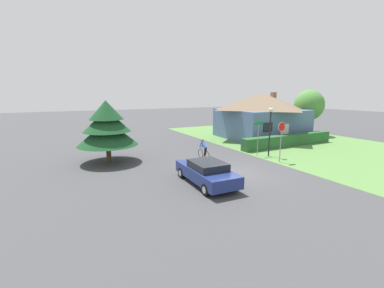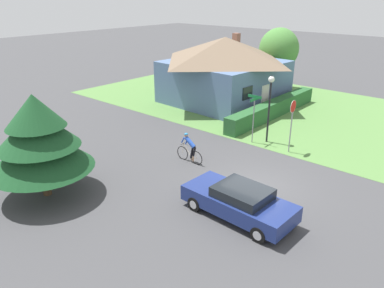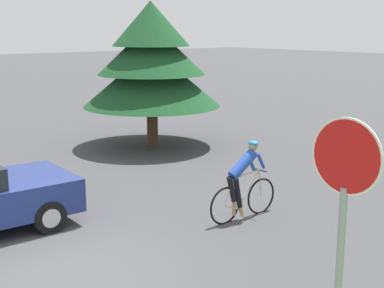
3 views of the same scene
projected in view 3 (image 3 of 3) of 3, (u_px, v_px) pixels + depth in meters
name	position (u px, v px, depth m)	size (l,w,h in m)	color
ground_plane	(48.00, 276.00, 8.26)	(140.00, 140.00, 0.00)	#424244
cyclist	(243.00, 182.00, 10.62)	(0.44, 1.76, 1.59)	black
stop_sign	(343.00, 216.00, 4.77)	(0.70, 0.07, 3.01)	gray
conifer_tall_near	(151.00, 62.00, 16.86)	(4.38, 4.38, 4.58)	#4C3823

